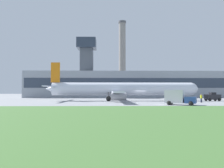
# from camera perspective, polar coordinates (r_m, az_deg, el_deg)

# --- Properties ---
(ground_plane) EXTENTS (400.00, 400.00, 0.00)m
(ground_plane) POSITION_cam_1_polar(r_m,az_deg,el_deg) (50.71, 7.36, -4.47)
(ground_plane) COLOR gray
(terminal_building) EXTENTS (76.28, 12.02, 22.79)m
(terminal_building) POSITION_cam_1_polar(r_m,az_deg,el_deg) (84.89, 3.14, 0.16)
(terminal_building) COLOR #8C939E
(terminal_building) RESTS_ON ground_plane
(smokestack_left) EXTENTS (3.97, 3.97, 38.32)m
(smokestack_left) POSITION_cam_1_polar(r_m,az_deg,el_deg) (111.82, 2.70, 6.76)
(smokestack_left) COLOR gray
(smokestack_left) RESTS_ON ground_plane
(airplane) EXTENTS (36.35, 31.02, 9.15)m
(airplane) POSITION_cam_1_polar(r_m,az_deg,el_deg) (52.13, 2.20, -1.39)
(airplane) COLOR silver
(airplane) RESTS_ON ground_plane
(pushback_tug) EXTENTS (3.61, 2.54, 2.03)m
(pushback_tug) POSITION_cam_1_polar(r_m,az_deg,el_deg) (56.42, 24.79, -3.14)
(pushback_tug) COLOR #232328
(pushback_tug) RESTS_ON ground_plane
(baggage_truck) EXTENTS (5.29, 4.18, 2.41)m
(baggage_truck) POSITION_cam_1_polar(r_m,az_deg,el_deg) (37.35, 16.90, -3.45)
(baggage_truck) COLOR #2D4C93
(baggage_truck) RESTS_ON ground_plane
(ground_crew_person) EXTENTS (0.39, 0.39, 1.70)m
(ground_crew_person) POSITION_cam_1_polar(r_m,az_deg,el_deg) (47.53, 22.27, -3.45)
(ground_crew_person) COLOR #23283D
(ground_crew_person) RESTS_ON ground_plane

